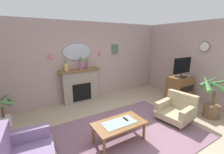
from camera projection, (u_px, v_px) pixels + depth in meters
The scene contains 20 objects.
floor at pixel (135, 139), 3.40m from camera, with size 7.24×6.45×0.10m, color tan.
wall_back at pixel (86, 62), 5.35m from camera, with size 7.24×0.10×2.72m, color #B29993.
wall_right at pixel (216, 65), 4.64m from camera, with size 0.10×6.45×2.72m, color #B29993.
patterned_rug at pixel (130, 132), 3.55m from camera, with size 3.20×2.40×0.01m, color #7F5B6B.
fireplace at pixel (81, 86), 5.19m from camera, with size 1.36×0.36×1.16m.
mantel_vase_centre at pixel (66, 65), 4.76m from camera, with size 0.14×0.14×0.39m.
mantel_vase_left at pixel (81, 63), 5.00m from camera, with size 0.10×0.10×0.44m.
mantel_vase_right at pixel (88, 63), 5.13m from camera, with size 0.11×0.11×0.38m.
wall_mirror at pixel (77, 52), 5.03m from camera, with size 0.96×0.06×0.56m, color #B2BCC6.
wall_sconce_left at pixel (51, 55), 4.57m from camera, with size 0.14×0.14×0.14m, color #D17066.
wall_sconce_right at pixel (101, 53), 5.43m from camera, with size 0.14×0.14×0.14m, color #D17066.
wall_clock at pixel (205, 47), 4.78m from camera, with size 0.04×0.31×0.31m.
framed_picture at pixel (115, 49), 5.78m from camera, with size 0.28×0.03×0.36m, color #4C6B56.
coffee_table at pixel (119, 125), 3.17m from camera, with size 1.10×0.60×0.45m.
tv_remote at pixel (126, 119), 3.28m from camera, with size 0.04×0.16×0.02m, color black.
armchair_beside_couch at pixel (177, 109), 4.07m from camera, with size 0.93×0.92×0.71m.
tv_cabinet at pixel (179, 89), 5.20m from camera, with size 0.80×0.57×0.90m.
tv_flatscreen at pixel (182, 67), 4.98m from camera, with size 0.84×0.24×0.65m.
potted_plant_tall_palm at pixel (214, 97), 4.12m from camera, with size 0.82×0.82×1.24m.
potted_plant_corner_palm at pixel (3, 111), 3.69m from camera, with size 0.57×0.59×0.90m.
Camera 1 is at (-1.97, -2.25, 2.15)m, focal length 24.17 mm.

